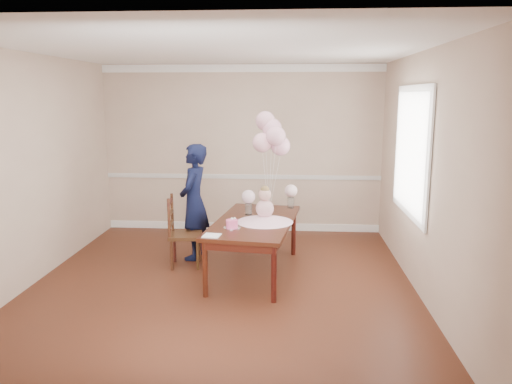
% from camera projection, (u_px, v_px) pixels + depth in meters
% --- Properties ---
extents(floor, '(4.50, 5.00, 0.00)m').
position_uv_depth(floor, '(222.00, 285.00, 5.90)').
color(floor, '#38180E').
rests_on(floor, ground).
extents(ceiling, '(4.50, 5.00, 0.02)m').
position_uv_depth(ceiling, '(219.00, 49.00, 5.39)').
color(ceiling, white).
rests_on(ceiling, wall_back).
extents(wall_back, '(4.50, 0.02, 2.70)m').
position_uv_depth(wall_back, '(242.00, 149.00, 8.10)').
color(wall_back, tan).
rests_on(wall_back, floor).
extents(wall_front, '(4.50, 0.02, 2.70)m').
position_uv_depth(wall_front, '(166.00, 232.00, 3.20)').
color(wall_front, tan).
rests_on(wall_front, floor).
extents(wall_left, '(0.02, 5.00, 2.70)m').
position_uv_depth(wall_left, '(29.00, 170.00, 5.80)').
color(wall_left, tan).
rests_on(wall_left, floor).
extents(wall_right, '(0.02, 5.00, 2.70)m').
position_uv_depth(wall_right, '(423.00, 175.00, 5.49)').
color(wall_right, tan).
rests_on(wall_right, floor).
extents(chair_rail_trim, '(4.50, 0.02, 0.07)m').
position_uv_depth(chair_rail_trim, '(242.00, 177.00, 8.17)').
color(chair_rail_trim, silver).
rests_on(chair_rail_trim, wall_back).
extents(crown_molding, '(4.50, 0.02, 0.12)m').
position_uv_depth(crown_molding, '(241.00, 68.00, 7.84)').
color(crown_molding, white).
rests_on(crown_molding, wall_back).
extents(baseboard_trim, '(4.50, 0.02, 0.12)m').
position_uv_depth(baseboard_trim, '(242.00, 226.00, 8.33)').
color(baseboard_trim, white).
rests_on(baseboard_trim, floor).
extents(window_frame, '(0.02, 1.66, 1.56)m').
position_uv_depth(window_frame, '(411.00, 152.00, 5.95)').
color(window_frame, white).
rests_on(window_frame, wall_right).
extents(window_blinds, '(0.01, 1.50, 1.40)m').
position_uv_depth(window_blinds, '(410.00, 152.00, 5.95)').
color(window_blinds, white).
rests_on(window_blinds, wall_right).
extents(dining_table_top, '(1.15, 1.94, 0.05)m').
position_uv_depth(dining_table_top, '(255.00, 222.00, 6.18)').
color(dining_table_top, black).
rests_on(dining_table_top, table_leg_fl).
extents(table_apron, '(1.04, 1.84, 0.09)m').
position_uv_depth(table_apron, '(255.00, 227.00, 6.19)').
color(table_apron, black).
rests_on(table_apron, table_leg_fl).
extents(table_leg_fl, '(0.07, 0.07, 0.64)m').
position_uv_depth(table_leg_fl, '(205.00, 269.00, 5.51)').
color(table_leg_fl, black).
rests_on(table_leg_fl, floor).
extents(table_leg_fr, '(0.07, 0.07, 0.64)m').
position_uv_depth(table_leg_fr, '(274.00, 274.00, 5.36)').
color(table_leg_fr, black).
rests_on(table_leg_fr, floor).
extents(table_leg_bl, '(0.07, 0.07, 0.64)m').
position_uv_depth(table_leg_bl, '(240.00, 230.00, 7.13)').
color(table_leg_bl, black).
rests_on(table_leg_bl, floor).
extents(table_leg_br, '(0.07, 0.07, 0.64)m').
position_uv_depth(table_leg_br, '(294.00, 232.00, 6.98)').
color(table_leg_br, black).
rests_on(table_leg_br, floor).
extents(baby_skirt, '(0.78, 0.78, 0.09)m').
position_uv_depth(baby_skirt, '(265.00, 218.00, 6.10)').
color(baby_skirt, '#F9B7D0').
rests_on(baby_skirt, dining_table_top).
extents(baby_torso, '(0.22, 0.22, 0.22)m').
position_uv_depth(baby_torso, '(265.00, 209.00, 6.07)').
color(baby_torso, pink).
rests_on(baby_torso, baby_skirt).
extents(baby_head, '(0.16, 0.16, 0.16)m').
position_uv_depth(baby_head, '(265.00, 195.00, 6.04)').
color(baby_head, '#D8A395').
rests_on(baby_head, baby_torso).
extents(baby_hair, '(0.11, 0.11, 0.11)m').
position_uv_depth(baby_hair, '(265.00, 190.00, 6.03)').
color(baby_hair, olive).
rests_on(baby_hair, baby_head).
extents(cake_platter, '(0.23, 0.23, 0.01)m').
position_uv_depth(cake_platter, '(232.00, 228.00, 5.81)').
color(cake_platter, silver).
rests_on(cake_platter, dining_table_top).
extents(birthday_cake, '(0.15, 0.15, 0.09)m').
position_uv_depth(birthday_cake, '(232.00, 224.00, 5.80)').
color(birthday_cake, '#E74987').
rests_on(birthday_cake, cake_platter).
extents(cake_flower_a, '(0.03, 0.03, 0.03)m').
position_uv_depth(cake_flower_a, '(232.00, 219.00, 5.79)').
color(cake_flower_a, white).
rests_on(cake_flower_a, birthday_cake).
extents(cake_flower_b, '(0.03, 0.03, 0.03)m').
position_uv_depth(cake_flower_b, '(235.00, 218.00, 5.81)').
color(cake_flower_b, white).
rests_on(cake_flower_b, birthday_cake).
extents(rose_vase_near, '(0.10, 0.10, 0.15)m').
position_uv_depth(rose_vase_near, '(248.00, 209.00, 6.45)').
color(rose_vase_near, silver).
rests_on(rose_vase_near, dining_table_top).
extents(roses_near, '(0.17, 0.17, 0.17)m').
position_uv_depth(roses_near, '(248.00, 197.00, 6.42)').
color(roses_near, beige).
rests_on(roses_near, rose_vase_near).
extents(rose_vase_far, '(0.10, 0.10, 0.15)m').
position_uv_depth(rose_vase_far, '(291.00, 203.00, 6.84)').
color(rose_vase_far, white).
rests_on(rose_vase_far, dining_table_top).
extents(roses_far, '(0.17, 0.17, 0.17)m').
position_uv_depth(roses_far, '(291.00, 191.00, 6.81)').
color(roses_far, '#FBD3D6').
rests_on(roses_far, rose_vase_far).
extents(napkin, '(0.21, 0.21, 0.01)m').
position_uv_depth(napkin, '(212.00, 236.00, 5.49)').
color(napkin, white).
rests_on(napkin, dining_table_top).
extents(balloon_weight, '(0.04, 0.04, 0.02)m').
position_uv_depth(balloon_weight, '(269.00, 211.00, 6.64)').
color(balloon_weight, silver).
rests_on(balloon_weight, dining_table_top).
extents(balloon_a, '(0.26, 0.26, 0.26)m').
position_uv_depth(balloon_a, '(262.00, 143.00, 6.49)').
color(balloon_a, '#FFB4C5').
rests_on(balloon_a, balloon_ribbon_a).
extents(balloon_b, '(0.26, 0.26, 0.26)m').
position_uv_depth(balloon_b, '(276.00, 136.00, 6.39)').
color(balloon_b, '#EEA8C0').
rests_on(balloon_b, balloon_ribbon_b).
extents(balloon_c, '(0.26, 0.26, 0.26)m').
position_uv_depth(balloon_c, '(272.00, 128.00, 6.52)').
color(balloon_c, '#E3A0BA').
rests_on(balloon_c, balloon_ribbon_c).
extents(balloon_d, '(0.26, 0.26, 0.26)m').
position_uv_depth(balloon_d, '(265.00, 121.00, 6.54)').
color(balloon_d, '#DD9CAF').
rests_on(balloon_d, balloon_ribbon_d).
extents(balloon_e, '(0.26, 0.26, 0.26)m').
position_uv_depth(balloon_e, '(281.00, 146.00, 6.52)').
color(balloon_e, '#FFB4D1').
rests_on(balloon_e, balloon_ribbon_e).
extents(balloon_ribbon_a, '(0.08, 0.01, 0.77)m').
position_uv_depth(balloon_ribbon_a, '(266.00, 182.00, 6.58)').
color(balloon_ribbon_a, white).
rests_on(balloon_ribbon_a, balloon_weight).
extents(balloon_ribbon_b, '(0.09, 0.06, 0.86)m').
position_uv_depth(balloon_ribbon_b, '(272.00, 179.00, 6.53)').
color(balloon_ribbon_b, white).
rests_on(balloon_ribbon_b, balloon_weight).
extents(balloon_ribbon_c, '(0.03, 0.08, 0.95)m').
position_uv_depth(balloon_ribbon_c, '(270.00, 175.00, 6.59)').
color(balloon_ribbon_c, white).
rests_on(balloon_ribbon_c, balloon_weight).
extents(balloon_ribbon_d, '(0.06, 0.10, 1.04)m').
position_uv_depth(balloon_ribbon_d, '(267.00, 171.00, 6.60)').
color(balloon_ribbon_d, silver).
rests_on(balloon_ribbon_d, balloon_weight).
extents(balloon_ribbon_e, '(0.14, 0.05, 0.71)m').
position_uv_depth(balloon_ribbon_e, '(275.00, 184.00, 6.59)').
color(balloon_ribbon_e, white).
rests_on(balloon_ribbon_e, balloon_weight).
extents(dining_chair_seat, '(0.45, 0.45, 0.05)m').
position_uv_depth(dining_chair_seat, '(185.00, 235.00, 6.50)').
color(dining_chair_seat, '#371E0F').
rests_on(dining_chair_seat, chair_leg_fl).
extents(chair_leg_fl, '(0.04, 0.04, 0.40)m').
position_uv_depth(chair_leg_fl, '(172.00, 255.00, 6.37)').
color(chair_leg_fl, '#351A0E').
rests_on(chair_leg_fl, floor).
extents(chair_leg_fr, '(0.04, 0.04, 0.40)m').
position_uv_depth(chair_leg_fr, '(198.00, 255.00, 6.39)').
color(chair_leg_fr, '#351F0E').
rests_on(chair_leg_fr, floor).
extents(chair_leg_bl, '(0.04, 0.04, 0.40)m').
position_uv_depth(chair_leg_bl, '(175.00, 248.00, 6.70)').
color(chair_leg_bl, '#34110E').
rests_on(chair_leg_bl, floor).
extents(chair_leg_br, '(0.04, 0.04, 0.40)m').
position_uv_depth(chair_leg_br, '(199.00, 247.00, 6.71)').
color(chair_leg_br, '#33190E').
rests_on(chair_leg_br, floor).
extents(chair_back_post_l, '(0.04, 0.04, 0.52)m').
position_uv_depth(chair_back_post_l, '(169.00, 219.00, 6.28)').
color(chair_back_post_l, '#3C1C10').
rests_on(chair_back_post_l, dining_chair_seat).
extents(chair_back_post_r, '(0.04, 0.04, 0.52)m').
position_uv_depth(chair_back_post_r, '(172.00, 213.00, 6.61)').
color(chair_back_post_r, '#341A0E').
rests_on(chair_back_post_r, dining_chair_seat).
extents(chair_slat_low, '(0.07, 0.37, 0.05)m').
position_uv_depth(chair_slat_low, '(171.00, 224.00, 6.46)').
color(chair_slat_low, '#381E0F').
rests_on(chair_slat_low, dining_chair_seat).
extents(chair_slat_mid, '(0.07, 0.37, 0.05)m').
position_uv_depth(chair_slat_mid, '(170.00, 213.00, 6.44)').
color(chair_slat_mid, '#371D0F').
rests_on(chair_slat_mid, dining_chair_seat).
extents(chair_slat_top, '(0.07, 0.37, 0.05)m').
position_uv_depth(chair_slat_top, '(170.00, 202.00, 6.41)').
color(chair_slat_top, '#34120E').
rests_on(chair_slat_top, dining_chair_seat).
extents(woman, '(0.45, 0.62, 1.57)m').
position_uv_depth(woman, '(194.00, 202.00, 6.77)').
color(woman, black).
rests_on(woman, floor).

